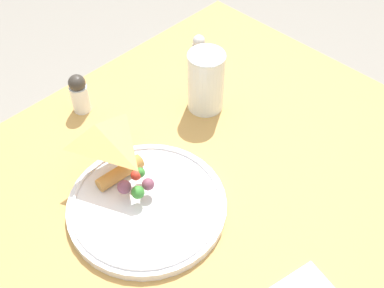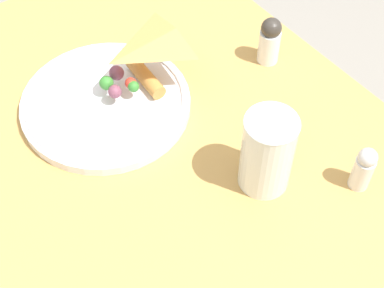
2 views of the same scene
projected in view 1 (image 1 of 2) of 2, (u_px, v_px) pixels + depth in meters
name	position (u px, v px, depth m)	size (l,w,h in m)	color
dining_table	(217.00, 228.00, 0.93)	(0.91, 0.84, 0.75)	tan
plate_pizza	(145.00, 202.00, 0.80)	(0.27, 0.27, 0.05)	white
milk_glass	(206.00, 83.00, 0.94)	(0.07, 0.07, 0.13)	white
salt_shaker	(199.00, 50.00, 1.05)	(0.03, 0.03, 0.08)	silver
pepper_shaker	(79.00, 93.00, 0.95)	(0.04, 0.04, 0.09)	white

